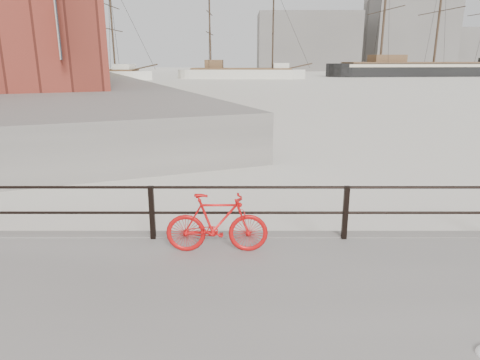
% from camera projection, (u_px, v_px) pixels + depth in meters
% --- Properties ---
extents(ground, '(400.00, 400.00, 0.00)m').
position_uv_depth(ground, '(341.00, 252.00, 8.10)').
color(ground, white).
rests_on(ground, ground).
extents(far_quay, '(78.44, 148.07, 1.80)m').
position_uv_depth(far_quay, '(30.00, 75.00, 77.16)').
color(far_quay, gray).
rests_on(far_quay, ground).
extents(guardrail, '(28.00, 0.10, 1.00)m').
position_uv_depth(guardrail, '(345.00, 213.00, 7.72)').
color(guardrail, black).
rests_on(guardrail, promenade).
extents(bicycle, '(1.72, 0.27, 1.04)m').
position_uv_depth(bicycle, '(217.00, 223.00, 7.19)').
color(bicycle, red).
rests_on(bicycle, promenade).
extents(snow_mounds, '(22.44, 3.24, 0.31)m').
position_uv_depth(snow_mounds, '(413.00, 287.00, 5.89)').
color(snow_mounds, white).
rests_on(snow_mounds, promenade).
extents(barque_black, '(55.39, 23.76, 30.83)m').
position_uv_depth(barque_black, '(432.00, 76.00, 93.79)').
color(barque_black, black).
rests_on(barque_black, ground).
extents(schooner_mid, '(26.66, 12.28, 19.07)m').
position_uv_depth(schooner_mid, '(241.00, 79.00, 82.54)').
color(schooner_mid, beige).
rests_on(schooner_mid, ground).
extents(schooner_left, '(27.00, 12.98, 19.99)m').
position_uv_depth(schooner_left, '(83.00, 80.00, 77.36)').
color(schooner_left, white).
rests_on(schooner_left, ground).
extents(workboat_near, '(12.52, 4.51, 7.00)m').
position_uv_depth(workboat_near, '(14.00, 98.00, 41.01)').
color(workboat_near, black).
rests_on(workboat_near, ground).
extents(workboat_far, '(10.36, 5.77, 7.00)m').
position_uv_depth(workboat_far, '(15.00, 92.00, 47.72)').
color(workboat_far, black).
rests_on(workboat_far, ground).
extents(apartment_grey, '(26.02, 22.15, 23.20)m').
position_uv_depth(apartment_grey, '(14.00, 7.00, 83.76)').
color(apartment_grey, '#A09F9B').
rests_on(apartment_grey, far_quay).
extents(apartment_brick, '(27.87, 22.90, 21.20)m').
position_uv_depth(apartment_brick, '(24.00, 22.00, 104.56)').
color(apartment_brick, brown).
rests_on(apartment_brick, far_quay).
extents(industrial_west, '(32.00, 18.00, 18.00)m').
position_uv_depth(industrial_west, '(307.00, 42.00, 140.39)').
color(industrial_west, gray).
rests_on(industrial_west, ground).
extents(industrial_mid, '(26.00, 20.00, 24.00)m').
position_uv_depth(industrial_mid, '(408.00, 34.00, 144.37)').
color(industrial_mid, gray).
rests_on(industrial_mid, ground).
extents(industrial_east, '(20.00, 16.00, 14.00)m').
position_uv_depth(industrial_east, '(467.00, 49.00, 150.54)').
color(industrial_east, gray).
rests_on(industrial_east, ground).
extents(smokestack, '(2.80, 2.80, 44.00)m').
position_uv_depth(smokestack, '(368.00, 4.00, 146.48)').
color(smokestack, gray).
rests_on(smokestack, ground).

